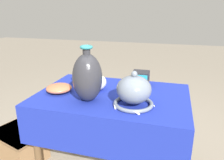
% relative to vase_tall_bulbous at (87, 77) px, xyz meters
% --- Properties ---
extents(display_table, '(0.95, 0.65, 0.71)m').
position_rel_vase_tall_bulbous_xyz_m(display_table, '(0.11, 0.13, -0.23)').
color(display_table, brown).
rests_on(display_table, ground_plane).
extents(vase_tall_bulbous, '(0.17, 0.17, 0.33)m').
position_rel_vase_tall_bulbous_xyz_m(vase_tall_bulbous, '(0.00, 0.00, 0.00)').
color(vase_tall_bulbous, '#2D2D33').
rests_on(vase_tall_bulbous, display_table).
extents(vase_dome_bell, '(0.23, 0.24, 0.20)m').
position_rel_vase_tall_bulbous_xyz_m(vase_dome_bell, '(0.27, 0.00, -0.06)').
color(vase_dome_bell, slate).
rests_on(vase_dome_bell, display_table).
extents(mosaic_tile_box, '(0.12, 0.12, 0.10)m').
position_rel_vase_tall_bulbous_xyz_m(mosaic_tile_box, '(0.25, 0.36, -0.09)').
color(mosaic_tile_box, '#232328').
rests_on(mosaic_tile_box, display_table).
extents(pot_squat_ochre, '(0.11, 0.11, 0.05)m').
position_rel_vase_tall_bulbous_xyz_m(pot_squat_ochre, '(-0.17, 0.29, -0.12)').
color(pot_squat_ochre, gold).
rests_on(pot_squat_ochre, display_table).
extents(bowl_shallow_terracotta, '(0.16, 0.16, 0.05)m').
position_rel_vase_tall_bulbous_xyz_m(bowl_shallow_terracotta, '(-0.23, 0.08, -0.12)').
color(bowl_shallow_terracotta, '#BC6642').
rests_on(bowl_shallow_terracotta, display_table).
extents(jar_round_ivory, '(0.13, 0.13, 0.12)m').
position_rel_vase_tall_bulbous_xyz_m(jar_round_ivory, '(-0.01, 0.18, -0.09)').
color(jar_round_ivory, white).
rests_on(jar_round_ivory, display_table).
extents(wooden_crate, '(0.51, 0.42, 0.24)m').
position_rel_vase_tall_bulbous_xyz_m(wooden_crate, '(-0.73, 0.21, -0.72)').
color(wooden_crate, olive).
rests_on(wooden_crate, ground_plane).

